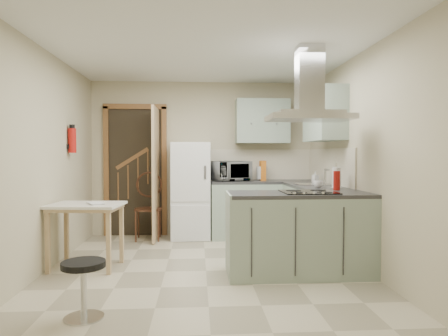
{
  "coord_description": "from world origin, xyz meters",
  "views": [
    {
      "loc": [
        -0.09,
        -4.48,
        1.32
      ],
      "look_at": [
        0.23,
        0.45,
        1.15
      ],
      "focal_mm": 32.0,
      "sensor_mm": 36.0,
      "label": 1
    }
  ],
  "objects": [
    {
      "name": "floor",
      "position": [
        0.0,
        0.0,
        0.0
      ],
      "size": [
        4.2,
        4.2,
        0.0
      ],
      "primitive_type": "plane",
      "color": "#C2B697",
      "rests_on": "ground"
    },
    {
      "name": "ceiling",
      "position": [
        0.0,
        0.0,
        2.5
      ],
      "size": [
        4.2,
        4.2,
        0.0
      ],
      "primitive_type": "plane",
      "rotation": [
        3.14,
        0.0,
        0.0
      ],
      "color": "silver",
      "rests_on": "back_wall"
    },
    {
      "name": "back_wall",
      "position": [
        0.0,
        2.1,
        1.25
      ],
      "size": [
        3.6,
        0.0,
        3.6
      ],
      "primitive_type": "plane",
      "rotation": [
        1.57,
        0.0,
        0.0
      ],
      "color": "#BFB494",
      "rests_on": "floor"
    },
    {
      "name": "left_wall",
      "position": [
        -1.8,
        0.0,
        1.25
      ],
      "size": [
        0.0,
        4.2,
        4.2
      ],
      "primitive_type": "plane",
      "rotation": [
        1.57,
        0.0,
        1.57
      ],
      "color": "#BFB494",
      "rests_on": "floor"
    },
    {
      "name": "right_wall",
      "position": [
        1.8,
        0.0,
        1.25
      ],
      "size": [
        0.0,
        4.2,
        4.2
      ],
      "primitive_type": "plane",
      "rotation": [
        1.57,
        0.0,
        -1.57
      ],
      "color": "#BFB494",
      "rests_on": "floor"
    },
    {
      "name": "doorway",
      "position": [
        -1.1,
        2.07,
        1.05
      ],
      "size": [
        1.1,
        0.12,
        2.1
      ],
      "primitive_type": "cube",
      "color": "brown",
      "rests_on": "floor"
    },
    {
      "name": "fridge",
      "position": [
        -0.2,
        1.8,
        0.75
      ],
      "size": [
        0.6,
        0.6,
        1.5
      ],
      "primitive_type": "cube",
      "color": "white",
      "rests_on": "floor"
    },
    {
      "name": "counter_back",
      "position": [
        0.66,
        1.8,
        0.45
      ],
      "size": [
        1.08,
        0.6,
        0.9
      ],
      "primitive_type": "cube",
      "color": "#9EB2A0",
      "rests_on": "floor"
    },
    {
      "name": "counter_right",
      "position": [
        1.5,
        1.12,
        0.45
      ],
      "size": [
        0.6,
        1.95,
        0.9
      ],
      "primitive_type": "cube",
      "color": "#9EB2A0",
      "rests_on": "floor"
    },
    {
      "name": "splashback",
      "position": [
        0.96,
        2.09,
        1.15
      ],
      "size": [
        1.68,
        0.02,
        0.5
      ],
      "primitive_type": "cube",
      "color": "beige",
      "rests_on": "counter_back"
    },
    {
      "name": "wall_cabinet_back",
      "position": [
        0.95,
        1.93,
        1.85
      ],
      "size": [
        0.85,
        0.35,
        0.7
      ],
      "primitive_type": "cube",
      "color": "#9EB2A0",
      "rests_on": "back_wall"
    },
    {
      "name": "wall_cabinet_right",
      "position": [
        1.62,
        0.85,
        1.85
      ],
      "size": [
        0.35,
        0.9,
        0.7
      ],
      "primitive_type": "cube",
      "color": "#9EB2A0",
      "rests_on": "right_wall"
    },
    {
      "name": "peninsula",
      "position": [
        1.02,
        -0.18,
        0.45
      ],
      "size": [
        1.55,
        0.65,
        0.9
      ],
      "primitive_type": "cube",
      "color": "#9EB2A0",
      "rests_on": "floor"
    },
    {
      "name": "hob",
      "position": [
        1.12,
        -0.18,
        0.91
      ],
      "size": [
        0.58,
        0.5,
        0.01
      ],
      "primitive_type": "cube",
      "color": "black",
      "rests_on": "peninsula"
    },
    {
      "name": "extractor_hood",
      "position": [
        1.12,
        -0.18,
        1.72
      ],
      "size": [
        0.9,
        0.55,
        0.1
      ],
      "primitive_type": "cube",
      "color": "silver",
      "rests_on": "ceiling"
    },
    {
      "name": "sink",
      "position": [
        1.5,
        0.95,
        0.91
      ],
      "size": [
        0.45,
        0.4,
        0.01
      ],
      "primitive_type": "cube",
      "color": "silver",
      "rests_on": "counter_right"
    },
    {
      "name": "fire_extinguisher",
      "position": [
        -1.74,
        0.9,
        1.5
      ],
      "size": [
        0.1,
        0.1,
        0.32
      ],
      "primitive_type": "cylinder",
      "color": "#B2140F",
      "rests_on": "left_wall"
    },
    {
      "name": "drop_leaf_table",
      "position": [
        -1.38,
        0.2,
        0.38
      ],
      "size": [
        0.86,
        0.68,
        0.75
      ],
      "primitive_type": "cube",
      "rotation": [
        0.0,
        0.0,
        -0.1
      ],
      "color": "tan",
      "rests_on": "floor"
    },
    {
      "name": "bentwood_chair",
      "position": [
        -0.86,
        1.71,
        0.47
      ],
      "size": [
        0.43,
        0.43,
        0.95
      ],
      "primitive_type": "cube",
      "rotation": [
        0.0,
        0.0,
        0.02
      ],
      "color": "#492918",
      "rests_on": "floor"
    },
    {
      "name": "stool",
      "position": [
        -1.01,
        -1.24,
        0.23
      ],
      "size": [
        0.44,
        0.44,
        0.47
      ],
      "primitive_type": "cylinder",
      "rotation": [
        0.0,
        0.0,
        0.34
      ],
      "color": "black",
      "rests_on": "floor"
    },
    {
      "name": "microwave",
      "position": [
        0.44,
        1.8,
        1.05
      ],
      "size": [
        0.66,
        0.56,
        0.31
      ],
      "primitive_type": "imported",
      "rotation": [
        0.0,
        0.0,
        0.38
      ],
      "color": "black",
      "rests_on": "counter_back"
    },
    {
      "name": "kettle",
      "position": [
        0.94,
        1.89,
        1.02
      ],
      "size": [
        0.17,
        0.17,
        0.24
      ],
      "primitive_type": "cylinder",
      "rotation": [
        0.0,
        0.0,
        0.02
      ],
      "color": "silver",
      "rests_on": "counter_back"
    },
    {
      "name": "cereal_box",
      "position": [
        0.96,
        1.9,
        1.06
      ],
      "size": [
        0.09,
        0.21,
        0.32
      ],
      "primitive_type": "cube",
      "rotation": [
        0.0,
        0.0,
        -0.02
      ],
      "color": "#C76317",
      "rests_on": "counter_back"
    },
    {
      "name": "soap_bottle",
      "position": [
        1.65,
        1.32,
        0.98
      ],
      "size": [
        0.1,
        0.1,
        0.17
      ],
      "primitive_type": "imported",
      "rotation": [
        0.0,
        0.0,
        0.42
      ],
      "color": "silver",
      "rests_on": "counter_right"
    },
    {
      "name": "paper_towel",
      "position": [
        1.6,
        0.29,
        1.04
      ],
      "size": [
        0.12,
        0.12,
        0.27
      ],
      "primitive_type": "cylinder",
      "rotation": [
        0.0,
        0.0,
        0.17
      ],
      "color": "white",
      "rests_on": "counter_right"
    },
    {
      "name": "cup",
      "position": [
        1.41,
        0.4,
        0.94
      ],
      "size": [
        0.12,
        0.12,
        0.09
      ],
      "primitive_type": "imported",
      "rotation": [
        0.0,
        0.0,
        -0.04
      ],
      "color": "silver",
      "rests_on": "counter_right"
    },
    {
      "name": "red_bottle",
      "position": [
        1.53,
        0.08,
        1.01
      ],
      "size": [
        0.09,
        0.09,
        0.22
      ],
      "primitive_type": "cylinder",
      "rotation": [
        0.0,
        0.0,
        0.21
      ],
      "color": "#AD140E",
      "rests_on": "peninsula"
    },
    {
      "name": "book",
      "position": [
        -1.32,
        0.11,
        0.8
      ],
      "size": [
        0.25,
        0.27,
        0.1
      ],
      "primitive_type": "imported",
      "rotation": [
        0.0,
        0.0,
        0.53
      ],
      "color": "#923043",
      "rests_on": "drop_leaf_table"
    }
  ]
}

